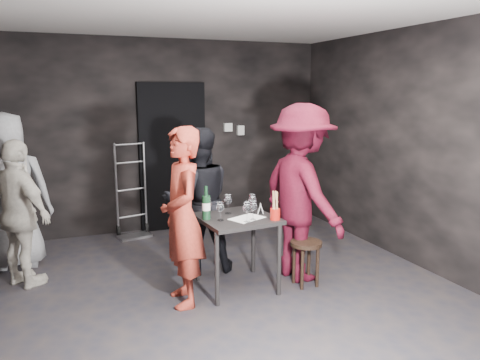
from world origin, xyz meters
name	(u,v)px	position (x,y,z in m)	size (l,w,h in m)	color
floor	(233,293)	(0.00, 0.00, 0.00)	(4.50, 5.00, 0.02)	black
ceiling	(232,9)	(0.00, 0.00, 2.70)	(4.50, 5.00, 0.02)	silver
wall_back	(171,136)	(0.00, 2.50, 1.35)	(4.50, 0.04, 2.70)	black
wall_front	(428,234)	(0.00, -2.50, 1.35)	(4.50, 0.04, 2.70)	black
wall_right	(421,149)	(2.25, 0.00, 1.35)	(0.04, 5.00, 2.70)	black
doorway	(173,157)	(0.00, 2.44, 1.05)	(0.95, 0.10, 2.10)	black
wallbox_upper	(228,127)	(0.85, 2.45, 1.45)	(0.12, 0.06, 0.12)	#B7B7B2
wallbox_lower	(241,130)	(1.05, 2.45, 1.40)	(0.10, 0.06, 0.14)	#B7B7B2
hand_truck	(133,220)	(-0.62, 2.28, 0.23)	(0.43, 0.36, 1.29)	#B2B2B7
tasting_table	(237,226)	(0.09, 0.13, 0.65)	(0.72, 0.72, 0.75)	black
stool	(306,251)	(0.77, -0.08, 0.37)	(0.32, 0.32, 0.47)	black
server_red	(182,207)	(-0.50, 0.00, 0.93)	(0.68, 0.45, 1.87)	#A93223
woman_black	(198,196)	(-0.13, 0.72, 0.85)	(0.83, 0.46, 1.71)	black
man_maroon	(302,172)	(0.82, 0.14, 1.16)	(1.49, 0.69, 2.31)	#4A0A1A
bystander_cream	(20,213)	(-1.93, 0.99, 0.77)	(0.90, 0.43, 1.54)	beige
bystander_grey	(9,178)	(-2.05, 1.60, 1.04)	(1.01, 0.55, 2.07)	gray
tasting_mat	(247,218)	(0.16, 0.03, 0.75)	(0.33, 0.22, 0.00)	white
wine_glass_a	(220,210)	(-0.11, 0.05, 0.85)	(0.08, 0.08, 0.20)	white
wine_glass_b	(208,207)	(-0.19, 0.20, 0.86)	(0.08, 0.08, 0.22)	white
wine_glass_c	(228,203)	(0.05, 0.27, 0.86)	(0.08, 0.08, 0.22)	white
wine_glass_d	(247,211)	(0.11, -0.09, 0.86)	(0.08, 0.08, 0.22)	white
wine_glass_e	(253,209)	(0.19, -0.04, 0.86)	(0.08, 0.08, 0.21)	white
wine_glass_f	(252,203)	(0.28, 0.19, 0.86)	(0.08, 0.08, 0.22)	white
wine_bottle	(206,207)	(-0.22, 0.15, 0.88)	(0.08, 0.08, 0.33)	black
breadstick_cup	(275,206)	(0.40, -0.11, 0.89)	(0.10, 0.10, 0.30)	#AC160E
reserved_card	(259,209)	(0.35, 0.17, 0.80)	(0.07, 0.12, 0.09)	white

